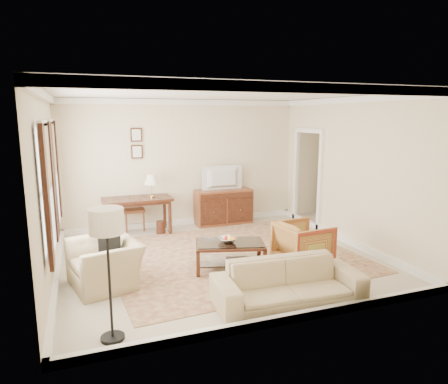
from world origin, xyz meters
TOP-DOWN VIEW (x-y plane):
  - room_shell at (0.00, 0.00)m, footprint 5.51×5.01m
  - annex_bedroom at (4.49, 1.15)m, footprint 3.00×2.70m
  - window_front at (-2.70, -0.70)m, footprint 0.12×1.56m
  - window_rear at (-2.70, 0.90)m, footprint 0.12×1.56m
  - doorway at (2.71, 1.50)m, footprint 0.10×1.12m
  - rug at (0.26, 0.04)m, footprint 4.53×3.96m
  - writing_desk at (-1.16, 2.04)m, footprint 1.46×0.73m
  - desk_chair at (-1.19, 2.39)m, footprint 0.47×0.47m
  - desk_lamp at (-0.83, 2.04)m, footprint 0.32×0.32m
  - framed_prints at (-1.06, 2.47)m, footprint 0.25×0.04m
  - sideboard at (0.88, 2.21)m, footprint 1.33×0.51m
  - tv at (0.88, 2.19)m, footprint 0.93×0.54m
  - coffee_table at (-0.01, -0.57)m, footprint 1.26×0.94m
  - fruit_bowl at (-0.05, -0.55)m, footprint 0.42×0.42m
  - book_a at (-0.09, -0.58)m, footprint 0.27×0.16m
  - book_b at (0.09, -0.63)m, footprint 0.28×0.10m
  - striped_armchair at (1.25, -0.79)m, footprint 0.82×0.87m
  - club_armchair at (-2.00, -0.52)m, footprint 0.92×1.19m
  - backpack at (-1.92, -0.46)m, footprint 0.23×0.32m
  - sofa at (0.29, -1.99)m, footprint 2.06×0.71m
  - floor_lamp at (-2.03, -2.10)m, footprint 0.38×0.38m

SIDE VIEW (x-z plane):
  - rug at x=0.26m, z-range 0.00..0.01m
  - book_b at x=0.09m, z-range -0.01..0.37m
  - book_a at x=-0.09m, z-range 0.00..0.37m
  - annex_bedroom at x=4.49m, z-range -1.11..1.79m
  - coffee_table at x=-0.01m, z-range 0.13..0.60m
  - sofa at x=0.29m, z-range 0.00..0.79m
  - sideboard at x=0.88m, z-range 0.00..0.82m
  - striped_armchair at x=1.25m, z-range 0.00..0.82m
  - club_armchair at x=-2.00m, z-range 0.00..0.93m
  - desk_chair at x=-1.19m, z-range 0.00..1.05m
  - fruit_bowl at x=-0.05m, z-range 0.48..0.58m
  - writing_desk at x=-1.16m, z-range 0.29..1.09m
  - backpack at x=-1.92m, z-range 0.51..0.91m
  - desk_lamp at x=-0.83m, z-range 0.80..1.30m
  - doorway at x=2.71m, z-range -0.05..2.20m
  - tv at x=0.88m, z-range 1.22..1.35m
  - floor_lamp at x=-2.03m, z-range 0.52..2.06m
  - window_front at x=-2.70m, z-range 0.65..2.45m
  - window_rear at x=-2.70m, z-range 0.65..2.45m
  - framed_prints at x=-1.06m, z-range 1.60..2.28m
  - room_shell at x=0.00m, z-range 1.02..3.93m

